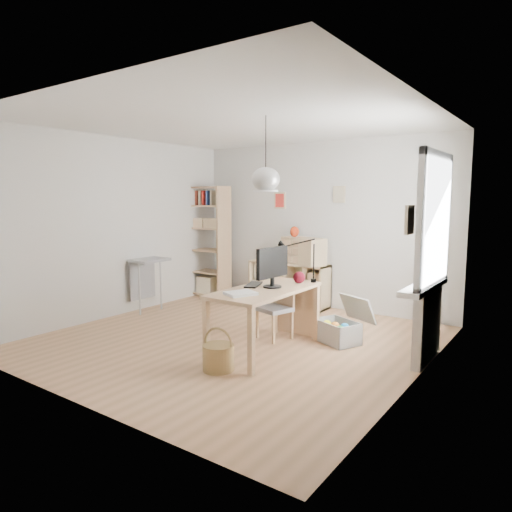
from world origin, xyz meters
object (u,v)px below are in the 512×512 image
Objects in this scene: cube_shelf at (289,287)px; monitor at (272,265)px; desk at (265,296)px; chair at (278,306)px; drawer_chest at (303,251)px; tall_bookshelf at (208,237)px; storage_chest at (341,327)px.

monitor is (1.05, -2.13, 0.72)m from cube_shelf.
monitor is (0.03, 0.10, 0.36)m from desk.
drawer_chest reaches higher than chair.
tall_bookshelf is 2.65× the size of drawer_chest.
cube_shelf is 1.82× the size of storage_chest.
drawer_chest is (-0.72, 2.19, 0.28)m from desk.
storage_chest is 1.02× the size of drawer_chest.
desk is 2.32m from drawer_chest.
monitor is at bearing -49.78° from chair.
tall_bookshelf reaches higher than storage_chest.
tall_bookshelf is 3.67× the size of monitor.
cube_shelf reaches higher than storage_chest.
tall_bookshelf is (-2.59, 1.95, 0.43)m from desk.
desk is 3.27m from tall_bookshelf.
chair reaches higher than cube_shelf.
monitor is 0.72× the size of drawer_chest.
desk reaches higher than cube_shelf.
drawer_chest is at bearing 113.52° from monitor.
desk is at bearing -104.71° from monitor.
chair is (0.87, -1.72, 0.13)m from cube_shelf.
desk is at bearing -52.26° from drawer_chest.
storage_chest is 2.03m from drawer_chest.
cube_shelf is at bearing 163.77° from storage_chest.
storage_chest is (1.60, -1.40, -0.11)m from cube_shelf.
tall_bookshelf reaches higher than drawer_chest.
drawer_chest is (0.30, -0.04, 0.64)m from cube_shelf.
desk reaches higher than chair.
monitor reaches higher than drawer_chest.
desk is at bearing -65.39° from cube_shelf.
tall_bookshelf is 3.48m from storage_chest.
cube_shelf is at bearing 119.93° from monitor.
cube_shelf is 2.13m from storage_chest.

